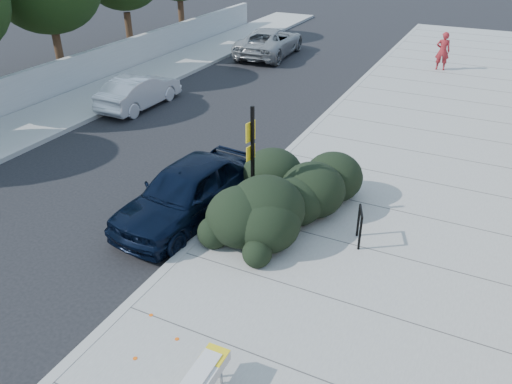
# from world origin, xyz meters

# --- Properties ---
(ground) EXTENTS (120.00, 120.00, 0.00)m
(ground) POSITION_xyz_m (0.00, 0.00, 0.00)
(ground) COLOR black
(ground) RESTS_ON ground
(sidewalk_near) EXTENTS (11.20, 50.00, 0.15)m
(sidewalk_near) POSITION_xyz_m (5.60, 5.00, 0.07)
(sidewalk_near) COLOR gray
(sidewalk_near) RESTS_ON ground
(sidewalk_far) EXTENTS (3.00, 50.00, 0.15)m
(sidewalk_far) POSITION_xyz_m (-9.50, 5.00, 0.07)
(sidewalk_far) COLOR gray
(sidewalk_far) RESTS_ON ground
(curb_near) EXTENTS (0.22, 50.00, 0.17)m
(curb_near) POSITION_xyz_m (0.00, 5.00, 0.08)
(curb_near) COLOR #9E9E99
(curb_near) RESTS_ON ground
(curb_far) EXTENTS (0.22, 50.00, 0.17)m
(curb_far) POSITION_xyz_m (-8.00, 5.00, 0.08)
(curb_far) COLOR #9E9E99
(curb_far) RESTS_ON ground
(far_wall) EXTENTS (0.30, 40.00, 1.50)m
(far_wall) POSITION_xyz_m (-11.20, 5.00, 0.75)
(far_wall) COLOR #9E9E99
(far_wall) RESTS_ON ground
(bike_rack) EXTENTS (0.24, 0.58, 0.89)m
(bike_rack) POSITION_xyz_m (3.50, 2.15, 0.69)
(bike_rack) COLOR black
(bike_rack) RESTS_ON sidewalk_near
(sign_post) EXTENTS (0.14, 0.34, 2.98)m
(sign_post) POSITION_xyz_m (0.78, 2.03, 1.82)
(sign_post) COLOR black
(sign_post) RESTS_ON sidewalk_near
(hedge) EXTENTS (2.52, 4.59, 1.67)m
(hedge) POSITION_xyz_m (1.50, 2.50, 0.99)
(hedge) COLOR black
(hedge) RESTS_ON sidewalk_near
(sedan_navy) EXTENTS (2.30, 4.70, 1.54)m
(sedan_navy) POSITION_xyz_m (-0.80, 1.53, 0.77)
(sedan_navy) COLOR black
(sedan_navy) RESTS_ON ground
(wagon_silver) EXTENTS (1.44, 3.99, 1.31)m
(wagon_silver) POSITION_xyz_m (-7.23, 7.88, 0.65)
(wagon_silver) COLOR silver
(wagon_silver) RESTS_ON ground
(suv_silver) EXTENTS (2.81, 5.54, 1.50)m
(suv_silver) POSITION_xyz_m (-6.00, 17.85, 0.75)
(suv_silver) COLOR gray
(suv_silver) RESTS_ON ground
(pedestrian) EXTENTS (0.73, 0.55, 1.83)m
(pedestrian) POSITION_xyz_m (3.00, 18.48, 1.06)
(pedestrian) COLOR maroon
(pedestrian) RESTS_ON sidewalk_near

